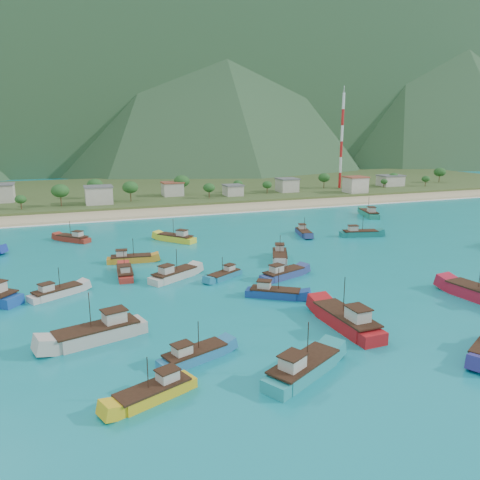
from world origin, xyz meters
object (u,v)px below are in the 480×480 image
object	(u,v)px
boat_23	(174,275)
boat_11	(73,239)
boat_5	(304,233)
boat_17	(99,333)
boat_3	(274,294)
radio_tower	(342,141)
boat_18	(155,393)
boat_25	(347,321)
boat_9	(225,276)
boat_2	(125,274)
boat_12	(369,214)
boat_4	(283,275)
boat_8	(280,256)
boat_16	(176,238)
boat_21	(194,356)
boat_0	(130,259)
boat_22	(303,370)
boat_7	(56,293)
boat_13	(359,234)

from	to	relation	value
boat_23	boat_11	bearing A→B (deg)	172.45
boat_5	boat_17	size ratio (longest dim) A/B	0.73
boat_23	boat_17	bearing A→B (deg)	-65.17
boat_3	radio_tower	bearing A→B (deg)	177.37
boat_18	boat_25	size ratio (longest dim) A/B	0.72
boat_9	boat_5	bearing A→B (deg)	-78.85
boat_2	boat_5	bearing A→B (deg)	26.28
boat_12	boat_4	bearing A→B (deg)	-121.10
boat_3	boat_11	world-z (taller)	boat_11
boat_8	boat_12	bearing A→B (deg)	-119.21
boat_12	boat_16	size ratio (longest dim) A/B	1.19
radio_tower	boat_4	xyz separation A→B (m)	(-82.70, -111.12, -22.40)
boat_8	boat_21	distance (m)	49.01
boat_0	boat_11	size ratio (longest dim) A/B	1.10
boat_2	boat_22	bearing A→B (deg)	-68.85
boat_12	boat_21	world-z (taller)	boat_12
boat_25	boat_22	bearing A→B (deg)	-143.16
boat_4	boat_7	size ratio (longest dim) A/B	1.10
boat_12	boat_18	bearing A→B (deg)	-119.29
boat_3	boat_5	distance (m)	50.25
radio_tower	boat_16	bearing A→B (deg)	-142.29
boat_9	boat_11	xyz separation A→B (m)	(-26.74, 42.90, 0.17)
boat_0	boat_2	size ratio (longest dim) A/B	1.04
boat_11	boat_13	size ratio (longest dim) A/B	0.84
boat_23	boat_18	bearing A→B (deg)	-46.52
boat_9	boat_17	xyz separation A→B (m)	(-24.87, -20.11, 0.48)
radio_tower	boat_13	xyz separation A→B (m)	(-47.47, -85.27, -22.36)
radio_tower	boat_12	bearing A→B (deg)	-113.88
boat_0	boat_3	world-z (taller)	boat_0
boat_2	boat_9	distance (m)	19.53
boat_4	boat_17	bearing A→B (deg)	-85.17
boat_5	boat_9	xyz separation A→B (m)	(-32.50, -28.64, -0.12)
radio_tower	boat_2	xyz separation A→B (m)	(-111.30, -99.52, -22.46)
boat_8	boat_11	world-z (taller)	boat_8
radio_tower	boat_9	size ratio (longest dim) A/B	5.27
boat_4	boat_12	bearing A→B (deg)	112.38
boat_22	boat_23	size ratio (longest dim) A/B	1.12
boat_11	boat_25	size ratio (longest dim) A/B	0.67
boat_11	boat_22	bearing A→B (deg)	-117.46
boat_4	boat_23	world-z (taller)	boat_23
boat_7	boat_16	bearing A→B (deg)	110.03
boat_16	boat_17	distance (m)	58.45
boat_2	boat_23	bearing A→B (deg)	-25.87
boat_11	boat_16	world-z (taller)	boat_16
boat_0	boat_8	distance (m)	32.71
boat_22	boat_8	bearing A→B (deg)	129.40
boat_8	boat_12	distance (m)	63.34
boat_9	boat_25	bearing A→B (deg)	167.13
boat_17	boat_21	size ratio (longest dim) A/B	1.37
boat_5	boat_25	bearing A→B (deg)	81.21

